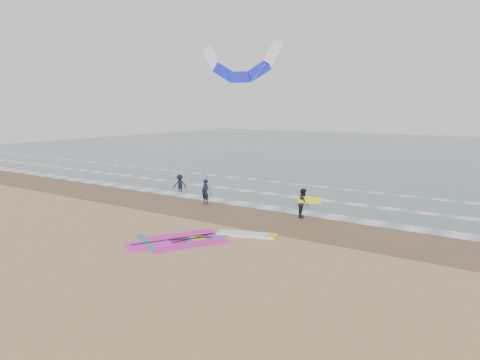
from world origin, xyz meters
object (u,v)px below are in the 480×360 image
Objects in this scene: windsurf_rig at (202,239)px; person_standing at (205,192)px; person_walking at (303,203)px; person_wading at (180,180)px; surf_kite at (241,66)px.

windsurf_rig is 7.45m from person_standing.
person_walking is 11.35m from person_wading.
windsurf_rig is at bearing 141.09° from person_walking.
person_standing is 6.61m from person_walking.
windsurf_rig is 3.92× the size of person_wading.
person_walking reaches higher than person_standing.
person_wading is 9.39m from surf_kite.
person_standing is (-4.40, 5.97, 0.76)m from windsurf_rig.
surf_kite is (-5.17, 11.25, 8.93)m from windsurf_rig.
person_walking is 0.17× the size of surf_kite.
person_wading is (-11.11, 2.31, -0.06)m from person_walking.
person_standing is 9.76m from surf_kite.
person_wading is 0.16× the size of surf_kite.
person_walking is (2.20, 6.38, 0.78)m from windsurf_rig.
surf_kite reaches higher than windsurf_rig.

